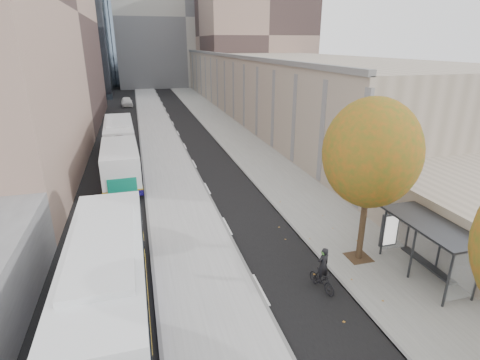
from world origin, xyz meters
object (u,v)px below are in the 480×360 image
object	(u,v)px
bus_far	(120,146)
cyclist	(322,274)
distant_car	(127,102)
bus_shelter	(434,232)

from	to	relation	value
bus_far	cyclist	distance (m)	21.96
cyclist	distant_car	world-z (taller)	cyclist
bus_shelter	bus_far	bearing A→B (deg)	122.79
cyclist	distant_car	distance (m)	53.02
cyclist	distant_car	bearing A→B (deg)	85.20
bus_shelter	cyclist	bearing A→B (deg)	175.62
cyclist	distant_car	size ratio (longest dim) A/B	0.46
bus_shelter	bus_far	world-z (taller)	bus_far
bus_far	cyclist	bearing A→B (deg)	-69.51
bus_shelter	cyclist	size ratio (longest dim) A/B	2.24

